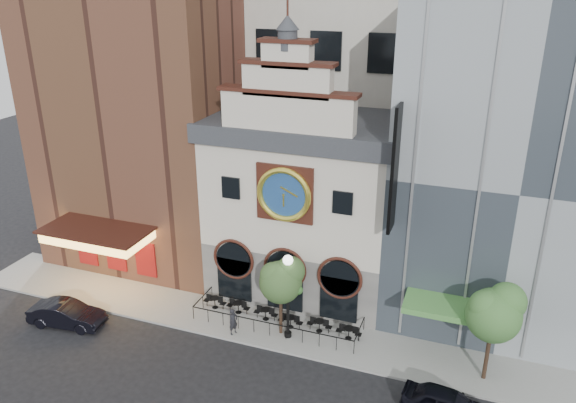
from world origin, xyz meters
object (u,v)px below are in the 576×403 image
at_px(bistro_2, 266,313).
at_px(lamppost, 288,287).
at_px(bistro_0, 215,302).
at_px(bistro_3, 290,321).
at_px(car_left, 67,314).
at_px(tree_left, 282,279).
at_px(bistro_4, 319,325).
at_px(tree_right, 495,311).
at_px(pedestrian, 233,322).
at_px(bistro_5, 349,332).
at_px(bistro_1, 238,307).

xyz_separation_m(bistro_2, lamppost, (1.97, -1.23, 2.99)).
height_order(bistro_0, bistro_3, same).
relative_size(bistro_3, car_left, 0.33).
xyz_separation_m(car_left, tree_left, (13.18, 3.74, 3.15)).
distance_m(bistro_4, tree_right, 10.62).
height_order(car_left, tree_right, tree_right).
height_order(bistro_3, car_left, car_left).
bearing_deg(tree_right, lamppost, -179.15).
bearing_deg(car_left, tree_left, -81.32).
relative_size(lamppost, tree_right, 0.96).
distance_m(bistro_3, bistro_4, 1.84).
bearing_deg(tree_right, pedestrian, -175.95).
bearing_deg(bistro_4, bistro_2, 179.02).
bearing_deg(bistro_3, tree_left, -114.92).
relative_size(bistro_4, pedestrian, 0.91).
bearing_deg(bistro_0, lamppost, -13.20).
bearing_deg(pedestrian, bistro_2, -5.30).
bearing_deg(car_left, bistro_5, -82.37).
relative_size(bistro_2, tree_right, 0.27).
bearing_deg(bistro_0, car_left, -149.00).
xyz_separation_m(bistro_5, tree_left, (-4.06, -0.81, 3.34)).
height_order(bistro_2, bistro_3, same).
relative_size(bistro_1, pedestrian, 0.91).
bearing_deg(bistro_5, lamppost, -163.31).
height_order(bistro_0, car_left, car_left).
distance_m(bistro_0, pedestrian, 3.29).
relative_size(bistro_0, bistro_2, 1.00).
distance_m(bistro_2, bistro_5, 5.53).
bearing_deg(bistro_5, tree_left, -168.70).
bearing_deg(tree_left, tree_right, -0.41).
relative_size(bistro_1, lamppost, 0.28).
xyz_separation_m(pedestrian, tree_right, (14.77, 1.05, 3.42)).
height_order(bistro_3, bistro_5, same).
bearing_deg(bistro_1, tree_left, -17.22).
xyz_separation_m(bistro_1, car_left, (-9.73, -4.81, 0.18)).
distance_m(bistro_2, tree_right, 14.05).
height_order(bistro_1, tree_right, tree_right).
height_order(bistro_0, bistro_1, same).
xyz_separation_m(pedestrian, lamppost, (3.26, 0.88, 2.59)).
distance_m(bistro_0, bistro_5, 9.23).
relative_size(bistro_0, lamppost, 0.28).
distance_m(bistro_0, bistro_1, 1.72).
distance_m(bistro_5, lamppost, 4.77).
relative_size(bistro_3, tree_left, 0.30).
bearing_deg(lamppost, pedestrian, 176.91).
height_order(lamppost, tree_left, lamppost).
bearing_deg(car_left, pedestrian, -83.12).
relative_size(car_left, tree_left, 0.93).
bearing_deg(bistro_3, pedestrian, -149.35).
relative_size(car_left, lamppost, 0.87).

